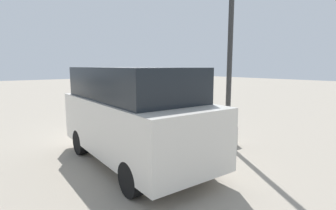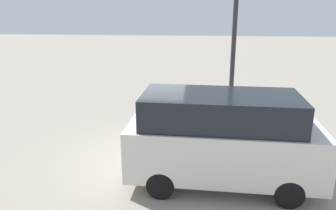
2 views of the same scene
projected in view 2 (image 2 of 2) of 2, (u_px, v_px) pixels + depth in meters
ground_plane at (142, 154)px, 9.64m from camera, size 80.00×80.00×0.00m
parking_meter_near at (166, 117)px, 9.61m from camera, size 0.22×0.15×1.46m
lamp_post at (232, 77)px, 10.22m from camera, size 0.44×0.44×6.59m
parked_van at (222, 138)px, 7.75m from camera, size 4.57×2.06×2.26m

